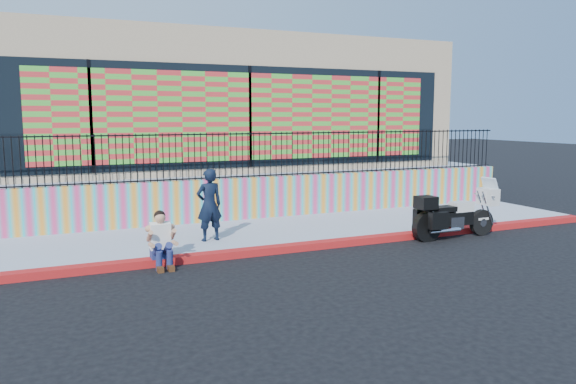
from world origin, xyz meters
TOP-DOWN VIEW (x-y plane):
  - ground at (0.00, 0.00)m, footprint 90.00×90.00m
  - red_curb at (0.00, 0.00)m, footprint 16.00×0.30m
  - sidewalk at (0.00, 1.65)m, footprint 16.00×3.00m
  - mural_wall at (0.00, 3.25)m, footprint 16.00×0.20m
  - metal_fence at (0.00, 3.25)m, footprint 15.80×0.04m
  - elevated_platform at (0.00, 8.35)m, footprint 16.00×10.00m
  - storefront_building at (0.00, 8.13)m, footprint 14.00×8.06m
  - police_motorcycle at (3.43, -0.39)m, footprint 2.26×0.75m
  - police_officer at (-2.08, 1.07)m, footprint 0.62×0.44m
  - seated_man at (-3.38, -0.20)m, footprint 0.54×0.71m

SIDE VIEW (x-z plane):
  - ground at x=0.00m, z-range 0.00..0.00m
  - red_curb at x=0.00m, z-range 0.00..0.15m
  - sidewalk at x=0.00m, z-range 0.00..0.15m
  - seated_man at x=-3.38m, z-range -0.08..0.98m
  - police_motorcycle at x=3.43m, z-range -0.11..1.29m
  - elevated_platform at x=0.00m, z-range 0.00..1.25m
  - mural_wall at x=0.00m, z-range 0.15..1.25m
  - police_officer at x=-2.08m, z-range 0.15..1.74m
  - metal_fence at x=0.00m, z-range 1.25..2.45m
  - storefront_building at x=0.00m, z-range 1.25..5.25m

